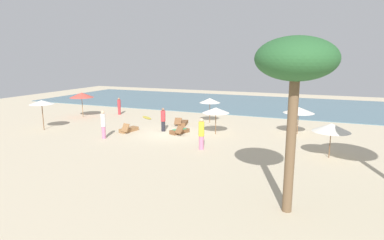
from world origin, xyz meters
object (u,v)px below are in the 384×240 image
object	(u,v)px
lounger_2	(180,131)
person_3	(103,124)
person_0	(163,120)
palm_0	(296,63)
umbrella_2	(82,95)
lounger_0	(129,129)
umbrella_1	(42,102)
person_1	(119,106)
umbrella_5	(299,110)
surfboard	(147,118)
lounger_1	(183,123)
umbrella_3	(331,128)
umbrella_0	(216,110)
person_2	(201,134)
umbrella_4	(210,100)

from	to	relation	value
lounger_2	person_3	size ratio (longest dim) A/B	0.90
person_0	palm_0	bearing A→B (deg)	-43.86
umbrella_2	lounger_0	size ratio (longest dim) A/B	1.33
umbrella_1	person_1	world-z (taller)	umbrella_1
umbrella_5	person_1	world-z (taller)	umbrella_5
umbrella_5	surfboard	world-z (taller)	umbrella_5
umbrella_1	lounger_2	xyz separation A→B (m)	(10.25, 2.89, -1.97)
palm_0	umbrella_5	bearing A→B (deg)	92.48
lounger_2	person_1	distance (m)	10.01
person_0	lounger_1	bearing A→B (deg)	80.98
umbrella_3	palm_0	bearing A→B (deg)	-101.66
lounger_0	palm_0	bearing A→B (deg)	-34.51
umbrella_0	umbrella_1	bearing A→B (deg)	-163.87
umbrella_5	lounger_1	size ratio (longest dim) A/B	1.23
umbrella_5	lounger_0	xyz separation A→B (m)	(-11.89, -4.02, -1.61)
umbrella_1	person_2	distance (m)	13.24
lounger_2	lounger_0	bearing A→B (deg)	-165.99
lounger_1	lounger_2	world-z (taller)	lounger_2
umbrella_1	person_0	xyz separation A→B (m)	(8.82, 3.05, -1.24)
lounger_0	surfboard	world-z (taller)	lounger_0
person_3	surfboard	distance (m)	7.81
umbrella_3	surfboard	distance (m)	16.83
umbrella_2	person_2	size ratio (longest dim) A/B	1.19
umbrella_1	lounger_0	xyz separation A→B (m)	(6.44, 1.94, -1.98)
lounger_1	person_1	xyz separation A→B (m)	(-7.70, 2.08, 0.67)
umbrella_0	umbrella_3	bearing A→B (deg)	-20.85
umbrella_0	umbrella_1	world-z (taller)	umbrella_1
umbrella_3	umbrella_5	distance (m)	5.57
umbrella_0	person_1	world-z (taller)	umbrella_0
umbrella_0	person_0	size ratio (longest dim) A/B	1.10
surfboard	umbrella_2	bearing A→B (deg)	-162.64
umbrella_2	lounger_2	size ratio (longest dim) A/B	1.30
umbrella_1	person_2	xyz separation A→B (m)	(13.18, -0.36, -1.16)
umbrella_3	lounger_2	xyz separation A→B (m)	(-10.16, 2.10, -1.56)
umbrella_4	lounger_2	distance (m)	4.90
umbrella_5	lounger_1	bearing A→B (deg)	-178.49
umbrella_2	person_0	size ratio (longest dim) A/B	1.29
umbrella_4	palm_0	bearing A→B (deg)	-60.78
lounger_1	lounger_2	size ratio (longest dim) A/B	1.01
lounger_0	person_1	size ratio (longest dim) A/B	1.05
person_2	palm_0	world-z (taller)	palm_0
person_1	person_2	world-z (taller)	person_2
umbrella_4	palm_0	xyz separation A→B (m)	(7.83, -14.00, 3.43)
lounger_0	person_3	bearing A→B (deg)	-100.32
lounger_0	person_2	distance (m)	7.17
surfboard	umbrella_1	bearing A→B (deg)	-124.39
umbrella_2	palm_0	distance (m)	23.35
lounger_1	surfboard	size ratio (longest dim) A/B	1.04
umbrella_1	umbrella_2	world-z (taller)	umbrella_1
lounger_1	surfboard	xyz separation A→B (m)	(-4.29, 1.51, -0.13)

